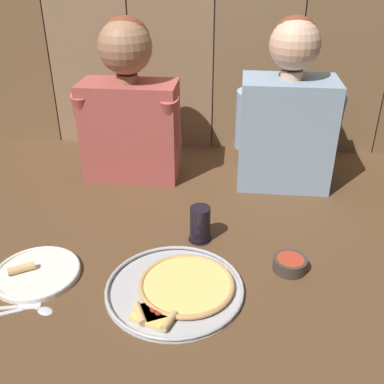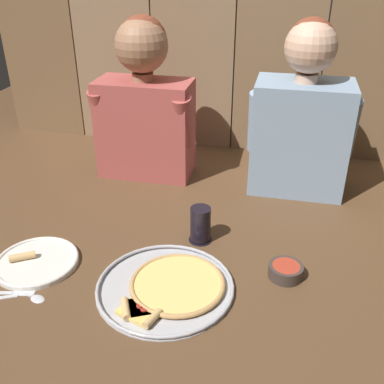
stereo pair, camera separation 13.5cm
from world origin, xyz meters
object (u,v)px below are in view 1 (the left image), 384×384
object	(u,v)px
pizza_tray	(178,288)
diner_right	(288,113)
drinking_glass	(200,224)
dinner_plate	(37,273)
dipping_bowl	(290,263)
diner_left	(129,104)

from	to	relation	value
pizza_tray	diner_right	distance (m)	0.81
drinking_glass	diner_right	xyz separation A→B (m)	(0.28, 0.44, 0.23)
drinking_glass	pizza_tray	bearing A→B (deg)	-98.35
drinking_glass	dinner_plate	bearing A→B (deg)	-152.95
dinner_plate	dipping_bowl	size ratio (longest dim) A/B	2.50
drinking_glass	diner_right	bearing A→B (deg)	56.85
diner_left	dinner_plate	bearing A→B (deg)	-101.47
dinner_plate	diner_left	world-z (taller)	diner_left
dinner_plate	diner_left	bearing A→B (deg)	78.53
pizza_tray	dinner_plate	xyz separation A→B (m)	(-0.41, 0.02, -0.00)
pizza_tray	dipping_bowl	xyz separation A→B (m)	(0.31, 0.13, 0.01)
pizza_tray	diner_left	xyz separation A→B (m)	(-0.28, 0.69, 0.29)
diner_left	drinking_glass	bearing A→B (deg)	-54.24
pizza_tray	dipping_bowl	distance (m)	0.34
dipping_bowl	diner_right	bearing A→B (deg)	88.91
pizza_tray	dinner_plate	bearing A→B (deg)	177.04
pizza_tray	diner_left	size ratio (longest dim) A/B	0.62
pizza_tray	diner_right	world-z (taller)	diner_right
dinner_plate	diner_right	distance (m)	1.03
pizza_tray	drinking_glass	xyz separation A→B (m)	(0.04, 0.25, 0.05)
diner_right	dinner_plate	bearing A→B (deg)	-137.82
dinner_plate	diner_left	size ratio (longest dim) A/B	0.40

